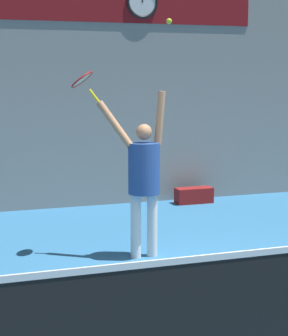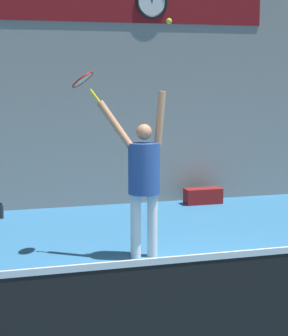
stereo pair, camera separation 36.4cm
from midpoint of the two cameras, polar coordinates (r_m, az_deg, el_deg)
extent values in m
plane|color=teal|center=(6.39, 6.66, -12.05)|extent=(18.00, 18.00, 0.00)
cube|color=gray|center=(10.57, -4.61, 9.99)|extent=(18.00, 0.10, 5.00)
cube|color=maroon|center=(10.59, -4.60, 15.39)|extent=(5.34, 0.02, 0.72)
cylinder|color=white|center=(10.74, -1.17, 15.32)|extent=(0.52, 0.02, 0.52)
torus|color=black|center=(10.74, -1.17, 15.32)|extent=(0.57, 0.05, 0.57)
cylinder|color=white|center=(7.57, -2.16, -5.47)|extent=(0.13, 0.13, 0.81)
cylinder|color=white|center=(7.64, -0.60, -5.34)|extent=(0.13, 0.13, 0.81)
cylinder|color=#26478C|center=(7.46, -1.40, -0.03)|extent=(0.39, 0.39, 0.63)
sphere|color=tan|center=(7.41, -1.41, 3.40)|extent=(0.19, 0.19, 0.19)
cylinder|color=tan|center=(7.44, 0.09, 4.70)|extent=(0.17, 0.16, 0.66)
cylinder|color=tan|center=(7.43, -4.17, 4.13)|extent=(0.43, 0.37, 0.57)
cylinder|color=yellow|center=(7.52, -6.08, 6.73)|extent=(0.15, 0.10, 0.18)
torus|color=red|center=(7.55, -7.23, 8.22)|extent=(0.39, 0.41, 0.21)
cylinder|color=beige|center=(7.55, -7.23, 8.22)|extent=(0.32, 0.35, 0.17)
sphere|color=#CCDB2D|center=(7.40, 0.92, 13.60)|extent=(0.07, 0.07, 0.07)
cube|color=maroon|center=(10.85, 3.75, -2.58)|extent=(0.66, 0.27, 0.27)
camera|label=1|loc=(0.18, -91.40, -0.21)|focal=65.00mm
camera|label=2|loc=(0.18, 88.60, 0.21)|focal=65.00mm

